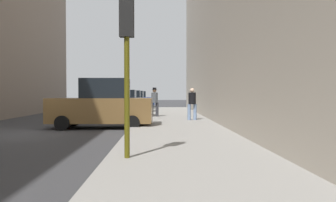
{
  "coord_description": "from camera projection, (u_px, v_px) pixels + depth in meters",
  "views": [
    {
      "loc": [
        5.21,
        -12.95,
        1.61
      ],
      "look_at": [
        5.72,
        4.79,
        1.16
      ],
      "focal_mm": 35.0,
      "sensor_mm": 36.0,
      "label": 1
    }
  ],
  "objects": [
    {
      "name": "parked_silver_sedan",
      "position": [
        126.0,
        102.0,
        25.84
      ],
      "size": [
        4.24,
        2.13,
        1.79
      ],
      "color": "#B7BABF",
      "rests_on": "ground_plane"
    },
    {
      "name": "pedestrian_with_beanie",
      "position": [
        155.0,
        100.0,
        20.14
      ],
      "size": [
        0.5,
        0.4,
        1.78
      ],
      "color": "#333338",
      "rests_on": "sidewalk"
    },
    {
      "name": "sidewalk",
      "position": [
        179.0,
        131.0,
        13.0
      ],
      "size": [
        4.0,
        40.0,
        0.15
      ],
      "primitive_type": "cube",
      "color": "gray",
      "rests_on": "ground_plane"
    },
    {
      "name": "pedestrian_in_jeans",
      "position": [
        192.0,
        102.0,
        17.55
      ],
      "size": [
        0.51,
        0.43,
        1.71
      ],
      "color": "#728CB2",
      "rests_on": "sidewalk"
    },
    {
      "name": "parked_bronze_suv",
      "position": [
        102.0,
        105.0,
        14.85
      ],
      "size": [
        4.62,
        2.11,
        2.25
      ],
      "color": "brown",
      "rests_on": "ground_plane"
    },
    {
      "name": "parked_dark_green_sedan",
      "position": [
        132.0,
        101.0,
        30.82
      ],
      "size": [
        4.24,
        2.13,
        1.79
      ],
      "color": "#193828",
      "rests_on": "ground_plane"
    },
    {
      "name": "parked_gray_coupe",
      "position": [
        118.0,
        105.0,
        20.63
      ],
      "size": [
        4.2,
        2.07,
        1.79
      ],
      "color": "slate",
      "rests_on": "ground_plane"
    },
    {
      "name": "fire_hydrant",
      "position": [
        144.0,
        114.0,
        17.38
      ],
      "size": [
        0.42,
        0.22,
        0.7
      ],
      "color": "red",
      "rests_on": "sidewalk"
    },
    {
      "name": "ground_plane",
      "position": [
        26.0,
        134.0,
        12.83
      ],
      "size": [
        120.0,
        120.0,
        0.0
      ],
      "primitive_type": "plane",
      "color": "#38383A"
    },
    {
      "name": "traffic_light",
      "position": [
        127.0,
        41.0,
        7.28
      ],
      "size": [
        0.32,
        0.32,
        3.6
      ],
      "color": "#514C0F",
      "rests_on": "sidewalk"
    },
    {
      "name": "parked_blue_sedan",
      "position": [
        136.0,
        99.0,
        36.8
      ],
      "size": [
        4.27,
        2.19,
        1.79
      ],
      "color": "navy",
      "rests_on": "ground_plane"
    }
  ]
}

